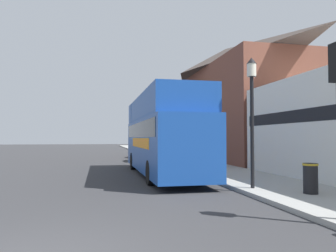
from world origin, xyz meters
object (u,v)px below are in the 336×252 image
(litter_bin, at_px, (310,177))
(parked_car_ahead_of_bus, at_px, (146,152))
(lamp_post_third, at_px, (166,119))
(lamp_post_nearest, at_px, (252,97))
(tour_bus, at_px, (162,140))
(lamp_post_second, at_px, (194,109))

(litter_bin, bearing_deg, parked_car_ahead_of_bus, 99.93)
(lamp_post_third, bearing_deg, lamp_post_nearest, -90.24)
(tour_bus, relative_size, lamp_post_third, 2.33)
(tour_bus, height_order, lamp_post_nearest, lamp_post_nearest)
(lamp_post_third, xyz_separation_m, litter_bin, (1.18, -16.72, -2.72))
(lamp_post_second, bearing_deg, lamp_post_nearest, -91.08)
(tour_bus, xyz_separation_m, lamp_post_nearest, (2.13, -5.65, 1.51))
(lamp_post_nearest, xyz_separation_m, lamp_post_second, (0.14, 7.64, 0.27))
(lamp_post_third, bearing_deg, tour_bus, -102.83)
(tour_bus, height_order, lamp_post_second, lamp_post_second)
(tour_bus, height_order, parked_car_ahead_of_bus, tour_bus)
(tour_bus, distance_m, lamp_post_third, 10.00)
(lamp_post_nearest, height_order, lamp_post_third, lamp_post_third)
(lamp_post_third, distance_m, litter_bin, 16.98)
(lamp_post_nearest, xyz_separation_m, lamp_post_third, (0.06, 15.28, 0.07))
(tour_bus, bearing_deg, lamp_post_second, 41.01)
(lamp_post_nearest, relative_size, lamp_post_third, 0.98)
(litter_bin, bearing_deg, lamp_post_third, 94.04)
(parked_car_ahead_of_bus, distance_m, lamp_post_third, 3.15)
(lamp_post_nearest, distance_m, litter_bin, 3.26)
(lamp_post_nearest, bearing_deg, lamp_post_second, 88.92)
(parked_car_ahead_of_bus, xyz_separation_m, lamp_post_nearest, (1.62, -14.90, 2.57))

